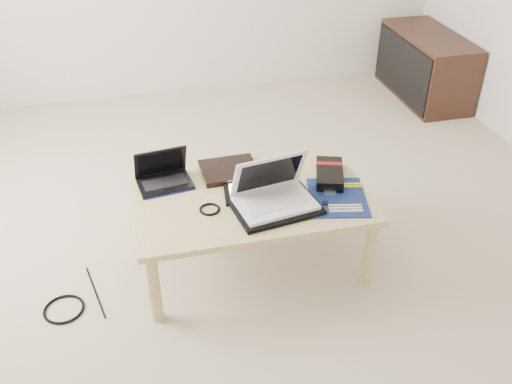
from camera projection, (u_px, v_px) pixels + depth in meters
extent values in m
plane|color=beige|center=(243.00, 238.00, 3.05)|extent=(4.00, 4.00, 0.00)
cube|color=#D2BD7E|center=(250.00, 197.00, 2.69)|extent=(1.10, 0.70, 0.03)
cylinder|color=#D2BD7E|center=(154.00, 288.00, 2.46)|extent=(0.06, 0.06, 0.37)
cylinder|color=#D2BD7E|center=(369.00, 253.00, 2.66)|extent=(0.06, 0.06, 0.37)
cylinder|color=#D2BD7E|center=(144.00, 210.00, 2.95)|extent=(0.06, 0.06, 0.37)
cylinder|color=#D2BD7E|center=(327.00, 185.00, 3.14)|extent=(0.06, 0.06, 0.37)
cube|color=#382017|center=(426.00, 66.00, 4.43)|extent=(0.40, 0.90, 0.50)
cube|color=black|center=(402.00, 68.00, 4.39)|extent=(0.02, 0.86, 0.44)
cube|color=black|center=(229.00, 170.00, 2.84)|extent=(0.28, 0.24, 0.03)
cube|color=black|center=(165.00, 184.00, 2.74)|extent=(0.27, 0.21, 0.02)
cube|color=black|center=(165.00, 182.00, 2.74)|extent=(0.22, 0.12, 0.00)
cube|color=black|center=(168.00, 189.00, 2.69)|extent=(0.06, 0.03, 0.00)
cube|color=black|center=(160.00, 162.00, 2.74)|extent=(0.26, 0.10, 0.16)
cube|color=black|center=(161.00, 163.00, 2.74)|extent=(0.22, 0.08, 0.13)
cube|color=#0C1048|center=(170.00, 194.00, 2.68)|extent=(0.25, 0.05, 0.01)
cube|color=black|center=(251.00, 192.00, 2.68)|extent=(0.27, 0.22, 0.01)
cube|color=white|center=(251.00, 191.00, 2.68)|extent=(0.22, 0.17, 0.00)
cube|color=silver|center=(291.00, 179.00, 2.78)|extent=(0.09, 0.20, 0.02)
cube|color=gray|center=(291.00, 178.00, 2.77)|extent=(0.07, 0.16, 0.00)
cube|color=black|center=(275.00, 206.00, 2.58)|extent=(0.42, 0.33, 0.02)
cube|color=white|center=(275.00, 203.00, 2.58)|extent=(0.38, 0.29, 0.02)
cube|color=white|center=(276.00, 201.00, 2.57)|extent=(0.30, 0.18, 0.00)
cube|color=white|center=(284.00, 212.00, 2.50)|extent=(0.08, 0.05, 0.00)
cube|color=white|center=(269.00, 173.00, 2.57)|extent=(0.36, 0.16, 0.22)
cube|color=black|center=(269.00, 174.00, 2.56)|extent=(0.30, 0.13, 0.17)
cube|color=#0B184B|center=(338.00, 197.00, 2.66)|extent=(0.32, 0.37, 0.01)
cube|color=silver|center=(329.00, 191.00, 2.69)|extent=(0.06, 0.06, 0.01)
cube|color=yellow|center=(350.00, 184.00, 2.73)|extent=(0.11, 0.03, 0.01)
cube|color=yellow|center=(351.00, 186.00, 2.72)|extent=(0.11, 0.03, 0.01)
cube|color=silver|center=(345.00, 205.00, 2.59)|extent=(0.15, 0.04, 0.01)
cube|color=silver|center=(346.00, 208.00, 2.57)|extent=(0.15, 0.04, 0.01)
cube|color=silver|center=(346.00, 211.00, 2.55)|extent=(0.15, 0.04, 0.01)
cube|color=black|center=(325.00, 203.00, 2.61)|extent=(0.03, 0.03, 0.01)
cube|color=black|center=(329.00, 174.00, 2.78)|extent=(0.20, 0.28, 0.05)
cube|color=maroon|center=(330.00, 163.00, 2.81)|extent=(0.13, 0.07, 0.00)
torus|color=black|center=(210.00, 209.00, 2.57)|extent=(0.10, 0.10, 0.01)
torus|color=black|center=(64.00, 309.00, 2.60)|extent=(0.22, 0.22, 0.01)
cylinder|color=black|center=(95.00, 292.00, 2.70)|extent=(0.09, 0.37, 0.01)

